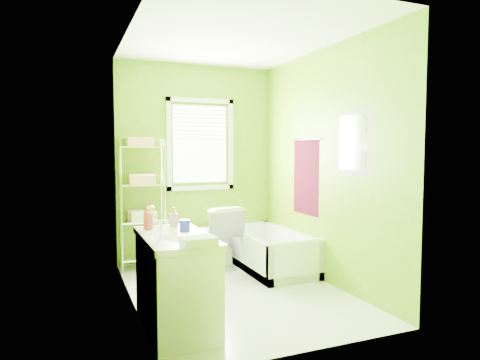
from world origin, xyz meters
name	(u,v)px	position (x,y,z in m)	size (l,w,h in m)	color
ground	(236,291)	(0.00, 0.00, 0.00)	(2.90, 2.90, 0.00)	silver
room_envelope	(236,143)	(0.00, 0.00, 1.55)	(2.14, 2.94, 2.62)	#5B8E06
window	(200,140)	(0.05, 1.42, 1.61)	(0.92, 0.05, 1.22)	white
door	(153,216)	(-1.04, -1.00, 1.00)	(0.09, 0.80, 2.00)	white
right_wall_decor	(323,164)	(1.04, -0.02, 1.32)	(0.04, 1.48, 1.17)	#3F0717
bathtub	(269,256)	(0.70, 0.66, 0.15)	(0.70, 1.50, 0.49)	white
toilet	(215,235)	(0.11, 1.01, 0.39)	(0.44, 0.77, 0.79)	white
vanity	(176,278)	(-0.80, -0.67, 0.42)	(0.53, 1.06, 1.01)	white
wire_shelf_unit	(143,189)	(-0.75, 1.21, 0.99)	(0.57, 0.45, 1.63)	silver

